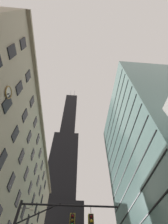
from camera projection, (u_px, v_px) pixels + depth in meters
dark_skyscraper at (61, 184)px, 103.78m from camera, size 29.56×29.56×188.36m
glass_office_midrise at (156, 159)px, 41.72m from camera, size 18.11×35.68×54.45m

